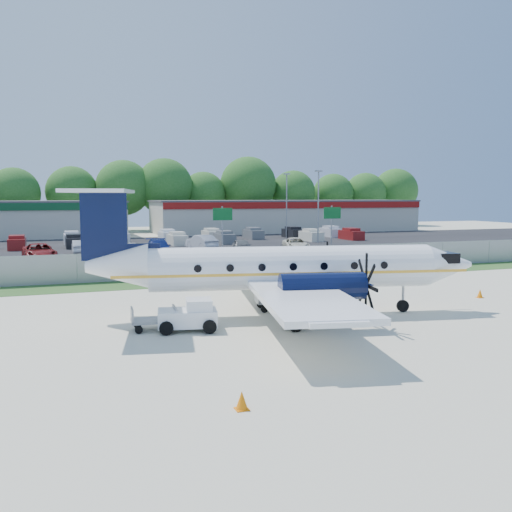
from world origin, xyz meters
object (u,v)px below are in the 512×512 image
object	(u,v)px
pushback_tug	(190,315)
baggage_cart_near	(277,300)
baggage_cart_far	(154,320)
aircraft	(283,268)

from	to	relation	value
pushback_tug	baggage_cart_near	xyz separation A→B (m)	(5.29, 2.85, -0.14)
pushback_tug	baggage_cart_far	world-z (taller)	pushback_tug
aircraft	pushback_tug	size ratio (longest dim) A/B	7.24
aircraft	baggage_cart_near	bearing A→B (deg)	80.59
pushback_tug	aircraft	bearing A→B (deg)	15.78
aircraft	pushback_tug	xyz separation A→B (m)	(-5.06, -1.43, -1.74)
aircraft	baggage_cart_far	size ratio (longest dim) A/B	9.96
aircraft	baggage_cart_near	distance (m)	2.36
baggage_cart_far	baggage_cart_near	bearing A→B (deg)	18.61
baggage_cart_near	baggage_cart_far	xyz separation A→B (m)	(-6.80, -2.29, -0.05)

